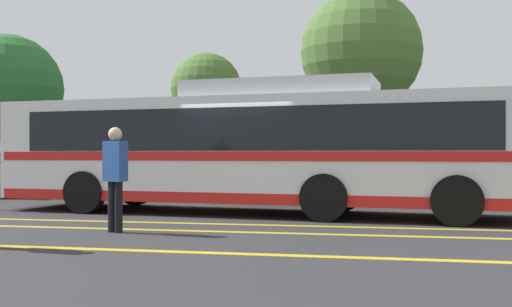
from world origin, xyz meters
TOP-DOWN VIEW (x-y plane):
  - ground_plane at (0.00, 0.00)m, footprint 220.00×220.00m
  - lane_strip_0 at (0.23, -1.86)m, footprint 32.37×0.20m
  - lane_strip_1 at (0.23, -2.98)m, footprint 32.37×0.20m
  - lane_strip_2 at (0.23, -5.25)m, footprint 32.37×0.20m
  - curb_strip at (0.23, 6.08)m, footprint 40.37×0.36m
  - transit_bus at (0.25, 0.34)m, footprint 12.86×3.95m
  - parked_car_1 at (-4.90, 4.25)m, footprint 4.37×1.89m
  - parked_car_2 at (0.97, 4.06)m, footprint 4.90×2.14m
  - pedestrian_0 at (-1.61, -3.42)m, footprint 0.47×0.36m
  - tree_0 at (-3.85, 10.56)m, footprint 2.94×2.94m
  - tree_2 at (-12.96, 10.52)m, footprint 4.81×4.81m
  - tree_3 at (2.49, 10.80)m, footprint 4.84×4.84m

SIDE VIEW (x-z plane):
  - ground_plane at x=0.00m, z-range 0.00..0.00m
  - lane_strip_0 at x=0.23m, z-range 0.00..0.01m
  - lane_strip_1 at x=0.23m, z-range 0.00..0.01m
  - lane_strip_2 at x=0.23m, z-range 0.00..0.01m
  - curb_strip at x=0.23m, z-range 0.00..0.15m
  - parked_car_1 at x=-4.90m, z-range 0.02..1.36m
  - parked_car_2 at x=0.97m, z-range 0.02..1.45m
  - pedestrian_0 at x=-1.61m, z-range 0.15..2.03m
  - transit_bus at x=0.25m, z-range 0.01..3.08m
  - tree_0 at x=-3.85m, z-range 1.30..6.90m
  - tree_2 at x=-12.96m, z-range 0.94..7.64m
  - tree_3 at x=2.49m, z-range 1.53..9.46m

